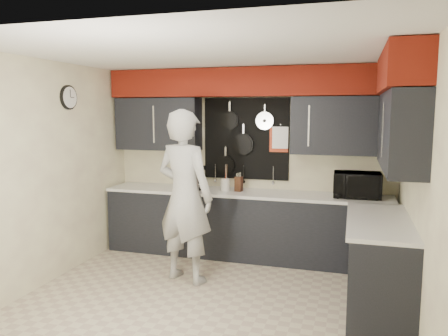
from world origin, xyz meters
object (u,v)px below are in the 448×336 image
(microwave, at_px, (357,185))
(utensil_crock, at_px, (225,185))
(knife_block, at_px, (239,184))
(coffee_maker, at_px, (196,177))
(person, at_px, (185,197))

(microwave, bearing_deg, utensil_crock, 179.25)
(knife_block, relative_size, coffee_maker, 0.59)
(utensil_crock, relative_size, coffee_maker, 0.50)
(knife_block, bearing_deg, coffee_maker, -166.29)
(microwave, xyz_separation_m, person, (-1.94, -1.04, -0.06))
(coffee_maker, bearing_deg, knife_block, 23.69)
(microwave, bearing_deg, knife_block, 178.98)
(coffee_maker, bearing_deg, person, -57.92)
(coffee_maker, bearing_deg, microwave, 21.07)
(utensil_crock, distance_m, coffee_maker, 0.43)
(coffee_maker, xyz_separation_m, person, (0.22, -0.98, -0.08))
(microwave, height_order, coffee_maker, coffee_maker)
(microwave, height_order, knife_block, microwave)
(knife_block, height_order, person, person)
(microwave, bearing_deg, person, -153.27)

